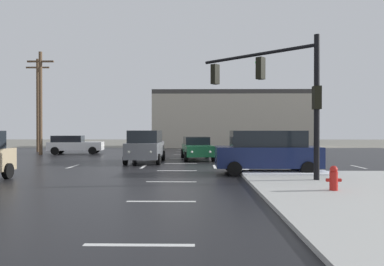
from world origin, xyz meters
TOP-DOWN VIEW (x-y plane):
  - ground_plane at (0.00, 0.00)m, footprint 120.00×120.00m
  - road_asphalt at (0.00, 0.00)m, footprint 44.00×44.00m
  - snow_strip_curbside at (5.00, -4.00)m, footprint 4.00×1.60m
  - lane_markings at (1.20, -1.38)m, footprint 36.15×36.15m
  - traffic_signal_mast at (4.47, -5.11)m, footprint 4.40×3.98m
  - fire_hydrant at (5.42, -8.67)m, footprint 0.48×0.26m
  - strip_building_background at (5.20, 24.58)m, footprint 18.65×8.00m
  - sedan_green at (0.99, 4.98)m, footprint 2.42×4.68m
  - suv_navy at (4.31, -3.25)m, footprint 4.85×2.19m
  - sedan_white at (-9.58, 10.78)m, footprint 4.67×2.41m
  - suv_grey at (-2.26, 2.71)m, footprint 2.19×4.85m
  - utility_pole_far at (-12.02, 9.77)m, footprint 2.20×0.28m
  - utility_pole_distant at (-14.03, 13.82)m, footprint 2.20×0.28m

SIDE VIEW (x-z plane):
  - ground_plane at x=0.00m, z-range 0.00..0.00m
  - road_asphalt at x=0.00m, z-range 0.00..0.02m
  - lane_markings at x=1.20m, z-range 0.02..0.03m
  - snow_strip_curbside at x=5.00m, z-range 0.14..0.20m
  - fire_hydrant at x=5.42m, z-range 0.14..0.93m
  - sedan_green at x=0.99m, z-range 0.06..1.64m
  - sedan_white at x=-9.58m, z-range 0.06..1.64m
  - suv_navy at x=4.31m, z-range 0.08..2.11m
  - suv_grey at x=-2.26m, z-range 0.08..2.11m
  - strip_building_background at x=5.20m, z-range 0.00..6.66m
  - traffic_signal_mast at x=4.47m, z-range 1.14..6.79m
  - utility_pole_far at x=-12.02m, z-range 0.21..8.79m
  - utility_pole_distant at x=-14.03m, z-range 0.21..8.98m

